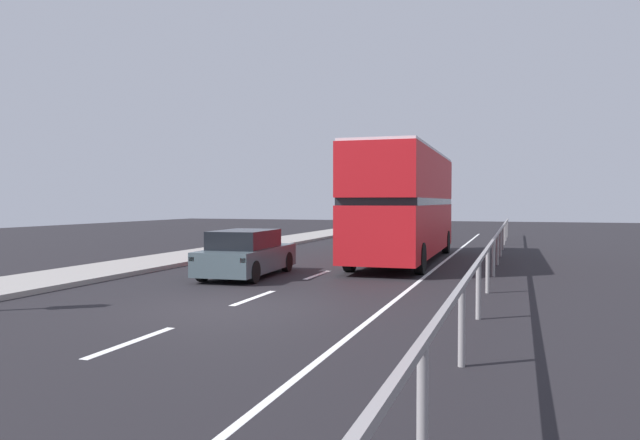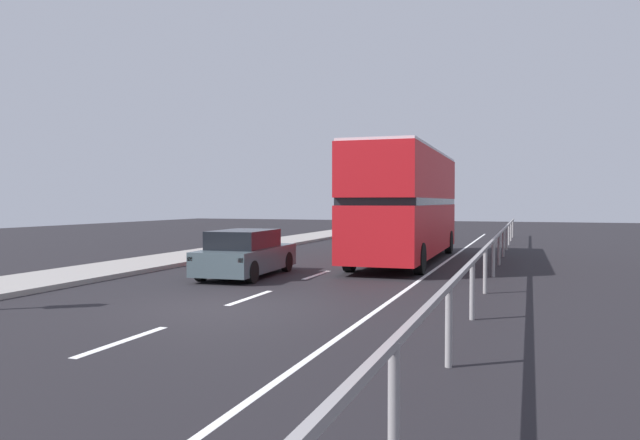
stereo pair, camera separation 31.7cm
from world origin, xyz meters
name	(u,v)px [view 2 (the right image)]	position (x,y,z in m)	size (l,w,h in m)	color
ground_plane	(226,308)	(0.00, 0.00, -0.05)	(73.50, 120.00, 0.10)	black
lane_paint_markings	(397,268)	(1.95, 8.69, 0.00)	(3.38, 46.00, 0.01)	silver
bridge_side_railing	(497,242)	(5.22, 9.00, 0.94)	(0.10, 42.00, 1.16)	gray
double_decker_bus_red	(406,202)	(1.80, 11.01, 2.25)	(2.71, 11.09, 4.20)	red
hatchback_car_near	(246,254)	(-1.94, 4.87, 0.68)	(1.95, 4.41, 1.42)	#425057
sedan_car_ahead	(402,227)	(-1.39, 25.85, 0.66)	(1.91, 4.07, 1.39)	maroon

